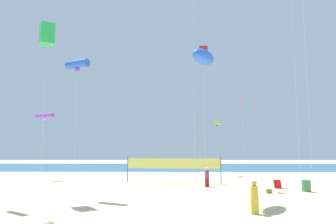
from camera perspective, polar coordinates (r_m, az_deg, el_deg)
name	(u,v)px	position (r m, az deg, el deg)	size (l,w,h in m)	color
ground_plane	(167,210)	(16.39, -0.18, -17.88)	(120.00, 120.00, 0.00)	beige
ocean_band	(170,167)	(50.18, 0.36, -10.25)	(120.00, 20.00, 0.01)	#28608C
beachgoer_mustard_shirt	(254,196)	(15.84, 15.87, -14.87)	(0.37, 0.37, 1.61)	gold
beachgoer_plum_shirt	(207,176)	(25.49, 7.29, -11.86)	(0.36, 0.36, 1.58)	maroon
folding_beach_chair	(278,186)	(23.52, 19.94, -12.90)	(0.52, 0.65, 0.89)	red
trash_barrel	(306,186)	(24.84, 24.47, -12.47)	(0.63, 0.63, 0.83)	#3F7F4C
volleyball_net	(173,164)	(27.99, 0.95, -9.80)	(8.52, 1.40, 2.40)	#4C4C51
beach_handbag	(269,191)	(23.06, 18.40, -13.89)	(0.37, 0.18, 0.29)	olive
kite_violet_tube	(45,116)	(33.84, -22.05, -0.68)	(2.34, 1.56, 6.65)	silver
kite_blue_tube	(77,65)	(22.36, -16.62, 8.52)	(1.83, 1.27, 9.26)	silver
kite_blue_inflatable	(203,57)	(19.88, 6.67, 10.18)	(2.18, 2.93, 9.68)	silver
kite_green_box	(47,34)	(22.85, -21.74, 13.37)	(1.23, 1.23, 11.54)	silver
kite_red_diamond	(242,102)	(27.56, 13.63, 1.86)	(0.51, 0.53, 7.48)	silver
kite_lime_tube	(217,123)	(36.25, 9.14, -2.08)	(1.21, 1.35, 6.24)	silver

